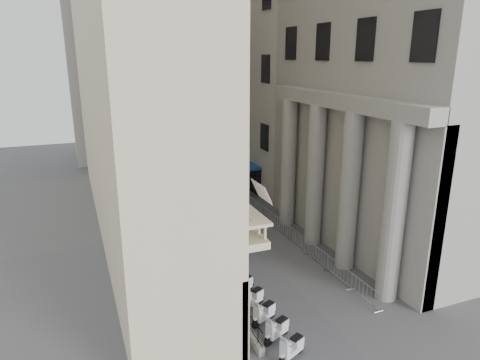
# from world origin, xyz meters

# --- Properties ---
(far_building) EXTENTS (22.00, 10.00, 30.00)m
(far_building) POSITION_xyz_m (0.00, 48.00, 15.00)
(far_building) COLOR #B9B6AE
(far_building) RESTS_ON ground
(iron_fence) EXTENTS (0.30, 28.00, 1.40)m
(iron_fence) POSITION_xyz_m (-4.30, 18.00, 0.00)
(iron_fence) COLOR black
(iron_fence) RESTS_ON ground
(blue_awning) EXTENTS (1.60, 3.00, 3.00)m
(blue_awning) POSITION_xyz_m (4.15, 26.00, 0.00)
(blue_awning) COLOR navy
(blue_awning) RESTS_ON ground
(flag) EXTENTS (1.00, 1.40, 8.20)m
(flag) POSITION_xyz_m (-4.00, 5.00, 0.00)
(flag) COLOR #9E0C11
(flag) RESTS_ON ground
(scooter_0) EXTENTS (1.51, 1.08, 1.50)m
(scooter_0) POSITION_xyz_m (-3.12, 3.39, 0.00)
(scooter_0) COLOR silver
(scooter_0) RESTS_ON ground
(scooter_1) EXTENTS (1.51, 1.08, 1.50)m
(scooter_1) POSITION_xyz_m (-3.12, 4.86, 0.00)
(scooter_1) COLOR silver
(scooter_1) RESTS_ON ground
(scooter_2) EXTENTS (1.51, 1.08, 1.50)m
(scooter_2) POSITION_xyz_m (-3.12, 6.32, 0.00)
(scooter_2) COLOR silver
(scooter_2) RESTS_ON ground
(scooter_3) EXTENTS (1.51, 1.08, 1.50)m
(scooter_3) POSITION_xyz_m (-3.12, 7.79, 0.00)
(scooter_3) COLOR silver
(scooter_3) RESTS_ON ground
(scooter_4) EXTENTS (1.51, 1.08, 1.50)m
(scooter_4) POSITION_xyz_m (-3.12, 9.25, 0.00)
(scooter_4) COLOR silver
(scooter_4) RESTS_ON ground
(scooter_5) EXTENTS (1.51, 1.08, 1.50)m
(scooter_5) POSITION_xyz_m (-3.12, 10.72, 0.00)
(scooter_5) COLOR silver
(scooter_5) RESTS_ON ground
(scooter_6) EXTENTS (1.51, 1.08, 1.50)m
(scooter_6) POSITION_xyz_m (-3.12, 12.18, 0.00)
(scooter_6) COLOR silver
(scooter_6) RESTS_ON ground
(scooter_7) EXTENTS (1.51, 1.08, 1.50)m
(scooter_7) POSITION_xyz_m (-3.12, 13.65, 0.00)
(scooter_7) COLOR silver
(scooter_7) RESTS_ON ground
(scooter_8) EXTENTS (1.51, 1.08, 1.50)m
(scooter_8) POSITION_xyz_m (-3.12, 15.11, 0.00)
(scooter_8) COLOR silver
(scooter_8) RESTS_ON ground
(scooter_9) EXTENTS (1.51, 1.08, 1.50)m
(scooter_9) POSITION_xyz_m (-3.12, 16.58, 0.00)
(scooter_9) COLOR silver
(scooter_9) RESTS_ON ground
(scooter_10) EXTENTS (1.51, 1.08, 1.50)m
(scooter_10) POSITION_xyz_m (-3.12, 18.04, 0.00)
(scooter_10) COLOR silver
(scooter_10) RESTS_ON ground
(scooter_11) EXTENTS (1.51, 1.08, 1.50)m
(scooter_11) POSITION_xyz_m (-3.12, 19.51, 0.00)
(scooter_11) COLOR silver
(scooter_11) RESTS_ON ground
(barrier_0) EXTENTS (0.60, 2.40, 1.10)m
(barrier_0) POSITION_xyz_m (2.92, 6.12, 0.00)
(barrier_0) COLOR #97999E
(barrier_0) RESTS_ON ground
(barrier_1) EXTENTS (0.60, 2.40, 1.10)m
(barrier_1) POSITION_xyz_m (2.92, 8.62, 0.00)
(barrier_1) COLOR #97999E
(barrier_1) RESTS_ON ground
(barrier_2) EXTENTS (0.60, 2.40, 1.10)m
(barrier_2) POSITION_xyz_m (2.92, 11.12, 0.00)
(barrier_2) COLOR #97999E
(barrier_2) RESTS_ON ground
(barrier_3) EXTENTS (0.60, 2.40, 1.10)m
(barrier_3) POSITION_xyz_m (2.92, 13.62, 0.00)
(barrier_3) COLOR #97999E
(barrier_3) RESTS_ON ground
(barrier_4) EXTENTS (0.60, 2.40, 1.10)m
(barrier_4) POSITION_xyz_m (2.92, 16.12, 0.00)
(barrier_4) COLOR #97999E
(barrier_4) RESTS_ON ground
(barrier_5) EXTENTS (0.60, 2.40, 1.10)m
(barrier_5) POSITION_xyz_m (2.92, 18.62, 0.00)
(barrier_5) COLOR #97999E
(barrier_5) RESTS_ON ground
(barrier_6) EXTENTS (0.60, 2.40, 1.10)m
(barrier_6) POSITION_xyz_m (2.92, 21.12, 0.00)
(barrier_6) COLOR #97999E
(barrier_6) RESTS_ON ground
(barrier_7) EXTENTS (0.60, 2.40, 1.10)m
(barrier_7) POSITION_xyz_m (2.92, 23.62, 0.00)
(barrier_7) COLOR #97999E
(barrier_7) RESTS_ON ground
(security_tent) EXTENTS (4.48, 4.48, 3.64)m
(security_tent) POSITION_xyz_m (-3.60, 27.85, 3.04)
(security_tent) COLOR silver
(security_tent) RESTS_ON ground
(street_lamp) EXTENTS (2.37, 1.10, 7.68)m
(street_lamp) POSITION_xyz_m (-3.94, 22.96, 4.55)
(street_lamp) COLOR gray
(street_lamp) RESTS_ON ground
(info_kiosk) EXTENTS (0.40, 0.94, 1.93)m
(info_kiosk) POSITION_xyz_m (-4.19, 16.20, 0.97)
(info_kiosk) COLOR black
(info_kiosk) RESTS_ON ground
(pedestrian_a) EXTENTS (0.78, 0.57, 1.99)m
(pedestrian_a) POSITION_xyz_m (0.20, 24.38, 1.00)
(pedestrian_a) COLOR black
(pedestrian_a) RESTS_ON ground
(pedestrian_b) EXTENTS (1.08, 0.92, 1.94)m
(pedestrian_b) POSITION_xyz_m (3.00, 30.77, 0.97)
(pedestrian_b) COLOR black
(pedestrian_b) RESTS_ON ground
(pedestrian_c) EXTENTS (1.05, 0.94, 1.81)m
(pedestrian_c) POSITION_xyz_m (-1.99, 29.70, 0.90)
(pedestrian_c) COLOR black
(pedestrian_c) RESTS_ON ground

